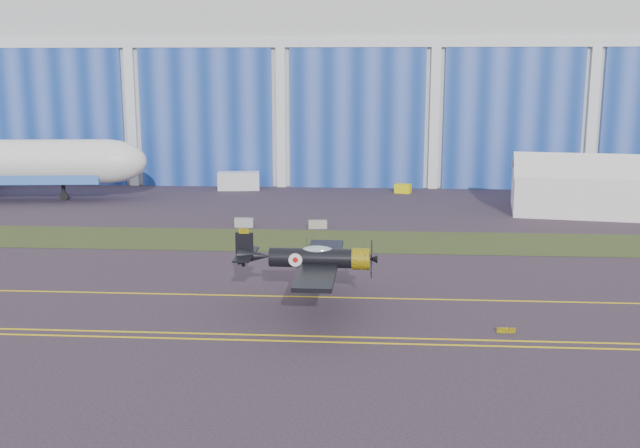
# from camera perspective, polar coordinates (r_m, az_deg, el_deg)

# --- Properties ---
(ground) EXTENTS (260.00, 260.00, 0.00)m
(ground) POSITION_cam_1_polar(r_m,az_deg,el_deg) (62.78, -8.25, -4.02)
(ground) COLOR #382C38
(ground) RESTS_ON ground
(grass_median) EXTENTS (260.00, 10.00, 0.02)m
(grass_median) POSITION_cam_1_polar(r_m,az_deg,el_deg) (76.09, -6.07, -1.18)
(grass_median) COLOR #475128
(grass_median) RESTS_ON ground
(hangar) EXTENTS (220.00, 45.70, 30.00)m
(hangar) POSITION_cam_1_polar(r_m,az_deg,el_deg) (131.51, -1.82, 10.82)
(hangar) COLOR silver
(hangar) RESTS_ON ground
(taxiway_centreline) EXTENTS (200.00, 0.20, 0.02)m
(taxiway_centreline) POSITION_cam_1_polar(r_m,az_deg,el_deg) (58.10, -9.28, -5.33)
(taxiway_centreline) COLOR yellow
(taxiway_centreline) RESTS_ON ground
(edge_line_near) EXTENTS (80.00, 0.20, 0.02)m
(edge_line_near) POSITION_cam_1_polar(r_m,az_deg,el_deg) (49.38, -11.79, -8.51)
(edge_line_near) COLOR yellow
(edge_line_near) RESTS_ON ground
(edge_line_far) EXTENTS (80.00, 0.20, 0.02)m
(edge_line_far) POSITION_cam_1_polar(r_m,az_deg,el_deg) (50.28, -11.48, -8.12)
(edge_line_far) COLOR yellow
(edge_line_far) RESTS_ON ground
(guard_board_right) EXTENTS (1.20, 0.15, 0.35)m
(guard_board_right) POSITION_cam_1_polar(r_m,az_deg,el_deg) (50.72, 13.99, -7.87)
(guard_board_right) COLOR yellow
(guard_board_right) RESTS_ON ground
(warbird) EXTENTS (11.46, 13.76, 4.03)m
(warbird) POSITION_cam_1_polar(r_m,az_deg,el_deg) (52.90, -0.66, -2.60)
(warbird) COLOR black
(warbird) RESTS_ON ground
(tent) EXTENTS (16.93, 13.48, 7.16)m
(tent) POSITION_cam_1_polar(r_m,az_deg,el_deg) (95.04, 19.10, 2.99)
(tent) COLOR white
(tent) RESTS_ON ground
(shipping_container) EXTENTS (6.15, 3.11, 2.55)m
(shipping_container) POSITION_cam_1_polar(r_m,az_deg,el_deg) (107.87, -6.22, 3.29)
(shipping_container) COLOR silver
(shipping_container) RESTS_ON ground
(tug) EXTENTS (2.49, 1.97, 1.26)m
(tug) POSITION_cam_1_polar(r_m,az_deg,el_deg) (105.10, 6.34, 2.71)
(tug) COLOR yellow
(tug) RESTS_ON ground
(barrier_a) EXTENTS (2.00, 0.60, 0.90)m
(barrier_a) POSITION_cam_1_polar(r_m,az_deg,el_deg) (82.00, -5.81, 0.07)
(barrier_a) COLOR #989597
(barrier_a) RESTS_ON ground
(barrier_b) EXTENTS (2.04, 0.74, 0.90)m
(barrier_b) POSITION_cam_1_polar(r_m,az_deg,el_deg) (82.61, -5.82, 0.15)
(barrier_b) COLOR gray
(barrier_b) RESTS_ON ground
(barrier_c) EXTENTS (2.05, 0.80, 0.90)m
(barrier_c) POSITION_cam_1_polar(r_m,az_deg,el_deg) (80.89, -0.17, -0.03)
(barrier_c) COLOR gray
(barrier_c) RESTS_ON ground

